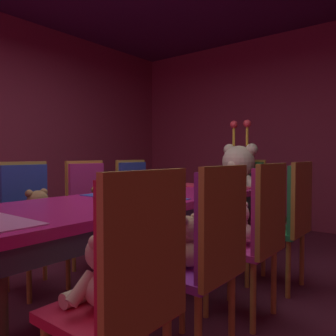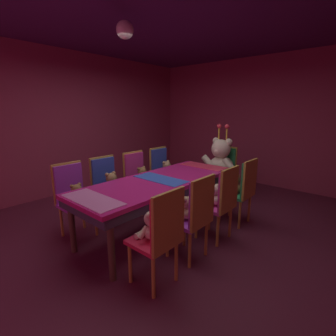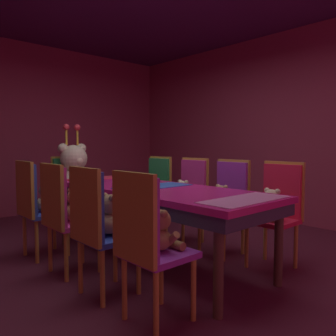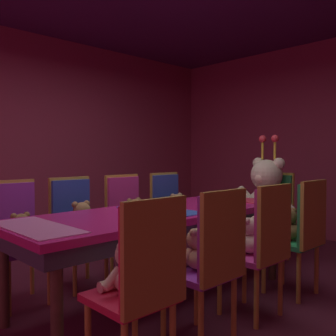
# 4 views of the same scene
# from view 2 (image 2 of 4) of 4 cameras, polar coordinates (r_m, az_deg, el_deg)

# --- Properties ---
(ground_plane) EXTENTS (7.90, 7.90, 0.00)m
(ground_plane) POSITION_cam_2_polar(r_m,az_deg,el_deg) (3.66, -1.67, -13.77)
(ground_plane) COLOR #591E33
(wall_back) EXTENTS (5.20, 0.12, 2.80)m
(wall_back) POSITION_cam_2_polar(r_m,az_deg,el_deg) (6.01, 19.85, 10.03)
(wall_back) COLOR #99334C
(wall_back) RESTS_ON ground_plane
(wall_left) EXTENTS (0.12, 6.40, 2.80)m
(wall_left) POSITION_cam_2_polar(r_m,az_deg,el_deg) (5.39, -22.76, 9.49)
(wall_left) COLOR #99334C
(wall_left) RESTS_ON ground_plane
(ceiling_panel) EXTENTS (5.20, 6.40, 0.04)m
(ceiling_panel) POSITION_cam_2_polar(r_m,az_deg,el_deg) (3.45, -2.04, 32.50)
(ceiling_panel) COLOR #4C1E4C
(banquet_table) EXTENTS (0.90, 2.48, 0.75)m
(banquet_table) POSITION_cam_2_polar(r_m,az_deg,el_deg) (3.41, -1.74, -3.96)
(banquet_table) COLOR #C61E72
(banquet_table) RESTS_ON ground_plane
(chair_left_0) EXTENTS (0.42, 0.41, 0.98)m
(chair_left_0) POSITION_cam_2_polar(r_m,az_deg,el_deg) (3.56, -21.30, -5.13)
(chair_left_0) COLOR purple
(chair_left_0) RESTS_ON ground_plane
(teddy_left_0) EXTENTS (0.23, 0.29, 0.28)m
(teddy_left_0) POSITION_cam_2_polar(r_m,az_deg,el_deg) (3.44, -20.16, -5.98)
(teddy_left_0) COLOR olive
(teddy_left_0) RESTS_ON chair_left_0
(chair_left_1) EXTENTS (0.42, 0.41, 0.98)m
(chair_left_1) POSITION_cam_2_polar(r_m,az_deg,el_deg) (3.84, -14.08, -3.26)
(chair_left_1) COLOR #2D47B2
(chair_left_1) RESTS_ON ground_plane
(teddy_left_1) EXTENTS (0.26, 0.34, 0.32)m
(teddy_left_1) POSITION_cam_2_polar(r_m,az_deg,el_deg) (3.73, -12.79, -3.72)
(teddy_left_1) COLOR #9E7247
(teddy_left_1) RESTS_ON chair_left_1
(chair_left_2) EXTENTS (0.42, 0.41, 0.98)m
(chair_left_2) POSITION_cam_2_polar(r_m,az_deg,el_deg) (4.18, -7.26, -1.61)
(chair_left_2) COLOR #CC338C
(chair_left_2) RESTS_ON ground_plane
(teddy_left_2) EXTENTS (0.25, 0.32, 0.30)m
(teddy_left_2) POSITION_cam_2_polar(r_m,az_deg,el_deg) (4.08, -5.91, -2.09)
(teddy_left_2) COLOR olive
(teddy_left_2) RESTS_ON chair_left_2
(chair_left_3) EXTENTS (0.42, 0.41, 0.98)m
(chair_left_3) POSITION_cam_2_polar(r_m,az_deg,el_deg) (4.60, -1.62, -0.13)
(chair_left_3) COLOR #2D47B2
(chair_left_3) RESTS_ON ground_plane
(teddy_left_3) EXTENTS (0.25, 0.32, 0.30)m
(teddy_left_3) POSITION_cam_2_polar(r_m,az_deg,el_deg) (4.51, -0.27, -0.52)
(teddy_left_3) COLOR tan
(teddy_left_3) RESTS_ON chair_left_3
(chair_right_0) EXTENTS (0.42, 0.41, 0.98)m
(chair_right_0) POSITION_cam_2_polar(r_m,az_deg,el_deg) (2.33, -1.32, -14.13)
(chair_right_0) COLOR red
(chair_right_0) RESTS_ON ground_plane
(teddy_right_0) EXTENTS (0.24, 0.30, 0.29)m
(teddy_right_0) POSITION_cam_2_polar(r_m,az_deg,el_deg) (2.42, -3.90, -13.37)
(teddy_right_0) COLOR beige
(teddy_right_0) RESTS_ON chair_right_0
(chair_right_1) EXTENTS (0.42, 0.41, 0.98)m
(chair_right_1) POSITION_cam_2_polar(r_m,az_deg,el_deg) (2.75, 6.57, -9.75)
(chair_right_1) COLOR purple
(chair_right_1) RESTS_ON ground_plane
(teddy_right_1) EXTENTS (0.22, 0.29, 0.27)m
(teddy_right_1) POSITION_cam_2_polar(r_m,az_deg,el_deg) (2.83, 4.15, -9.43)
(teddy_right_1) COLOR tan
(teddy_right_1) RESTS_ON chair_right_1
(chair_right_2) EXTENTS (0.42, 0.41, 0.98)m
(chair_right_2) POSITION_cam_2_polar(r_m,az_deg,el_deg) (3.20, 12.56, -6.59)
(chair_right_2) COLOR #CC338C
(chair_right_2) RESTS_ON ground_plane
(teddy_right_2) EXTENTS (0.23, 0.29, 0.28)m
(teddy_right_2) POSITION_cam_2_polar(r_m,az_deg,el_deg) (3.27, 10.34, -6.39)
(teddy_right_2) COLOR beige
(teddy_right_2) RESTS_ON chair_right_2
(chair_right_3) EXTENTS (0.42, 0.41, 0.98)m
(chair_right_3) POSITION_cam_2_polar(r_m,az_deg,el_deg) (3.73, 17.10, -3.95)
(chair_right_3) COLOR #268C4C
(chair_right_3) RESTS_ON ground_plane
(teddy_right_3) EXTENTS (0.23, 0.29, 0.28)m
(teddy_right_3) POSITION_cam_2_polar(r_m,az_deg,el_deg) (3.80, 15.11, -3.84)
(teddy_right_3) COLOR brown
(teddy_right_3) RESTS_ON chair_right_3
(throne_chair) EXTENTS (0.41, 0.42, 0.98)m
(throne_chair) POSITION_cam_2_polar(r_m,az_deg,el_deg) (4.84, 12.83, 0.23)
(throne_chair) COLOR #268C4C
(throne_chair) RESTS_ON ground_plane
(king_teddy_bear) EXTENTS (0.74, 0.57, 0.95)m
(king_teddy_bear) POSITION_cam_2_polar(r_m,az_deg,el_deg) (4.66, 11.91, 1.86)
(king_teddy_bear) COLOR beige
(king_teddy_bear) RESTS_ON throne_chair
(pendant_light) EXTENTS (0.20, 0.20, 0.20)m
(pendant_light) POSITION_cam_2_polar(r_m,az_deg,el_deg) (3.26, -9.90, 28.87)
(pendant_light) COLOR white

